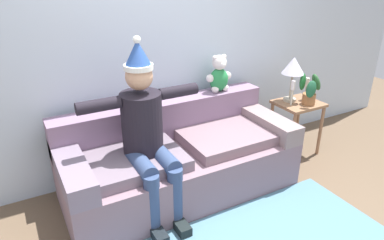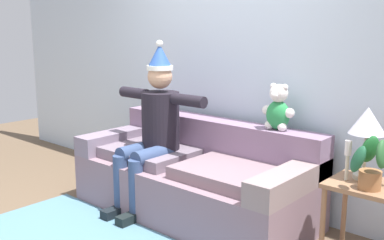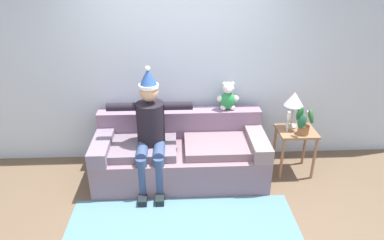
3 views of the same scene
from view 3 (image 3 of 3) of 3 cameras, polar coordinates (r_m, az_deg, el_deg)
The scene contains 11 objects.
ground_plane at distance 3.91m, azimuth -1.54°, elevation -17.04°, with size 10.00×10.00×0.00m, color brown.
back_wall at distance 4.62m, azimuth -2.20°, elevation 9.19°, with size 7.00×0.10×2.70m, color silver.
couch at distance 4.53m, azimuth -1.89°, elevation -5.43°, with size 2.14×0.94×0.80m.
person_seated at distance 4.18m, azimuth -6.84°, elevation -1.44°, with size 1.02×0.77×1.51m.
teddy_bear at distance 4.55m, azimuth 5.90°, elevation 3.74°, with size 0.29×0.17×0.38m.
side_table at distance 4.70m, azimuth 16.60°, elevation -2.92°, with size 0.48×0.41×0.61m.
table_lamp at distance 4.54m, azimuth 16.36°, elevation 3.06°, with size 0.24×0.24×0.49m.
potted_plant at distance 4.51m, azimuth 17.85°, elevation -0.37°, with size 0.26×0.28×0.35m.
candle_tall at distance 4.51m, azimuth 15.53°, elevation 0.20°, with size 0.04×0.04×0.27m.
candle_short at distance 4.66m, azimuth 18.42°, elevation 0.39°, with size 0.04×0.04×0.25m.
area_rug at distance 3.86m, azimuth -1.51°, elevation -17.66°, with size 2.48×1.09×0.01m, color slate.
Camera 3 is at (-0.04, -2.88, 2.65)m, focal length 32.58 mm.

